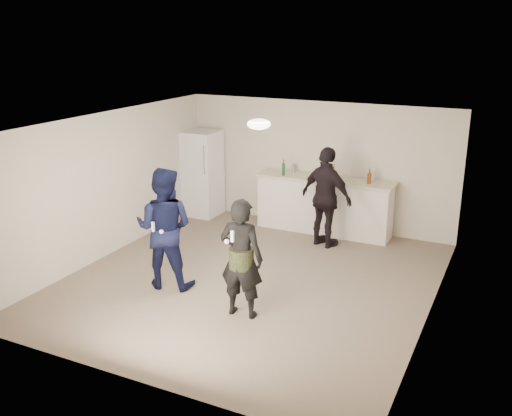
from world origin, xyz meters
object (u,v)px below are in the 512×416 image
at_px(shaker, 294,168).
at_px(spectator, 326,198).
at_px(counter, 324,206).
at_px(woman, 241,258).
at_px(man, 164,228).
at_px(fridge, 202,173).

bearing_deg(shaker, spectator, -40.83).
xyz_separation_m(counter, woman, (0.11, -3.74, 0.32)).
relative_size(man, woman, 1.11).
height_order(fridge, shaker, fridge).
relative_size(shaker, spectator, 0.09).
distance_m(fridge, woman, 4.62).
xyz_separation_m(shaker, woman, (0.82, -3.88, -0.33)).
height_order(fridge, spectator, spectator).
distance_m(counter, spectator, 0.86).
xyz_separation_m(shaker, spectator, (0.99, -0.85, -0.25)).
bearing_deg(fridge, man, -68.21).
bearing_deg(woman, spectator, -96.94).
relative_size(fridge, woman, 1.06).
bearing_deg(spectator, shaker, -21.18).
bearing_deg(spectator, counter, -48.94).
height_order(counter, fridge, fridge).
distance_m(counter, shaker, 0.97).
bearing_deg(woman, shaker, -81.86).
distance_m(counter, man, 3.68).
xyz_separation_m(fridge, shaker, (2.00, 0.21, 0.28)).
bearing_deg(woman, counter, -92.07).
relative_size(counter, man, 1.38).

